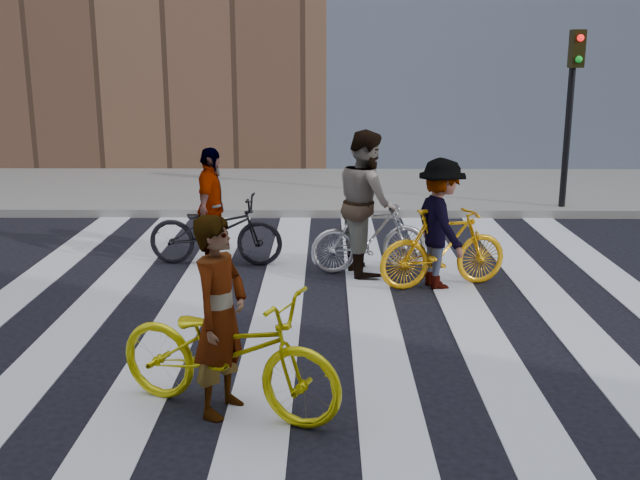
{
  "coord_description": "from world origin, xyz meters",
  "views": [
    {
      "loc": [
        0.02,
        -8.31,
        2.94
      ],
      "look_at": [
        -0.06,
        0.3,
        0.77
      ],
      "focal_mm": 42.0,
      "sensor_mm": 36.0,
      "label": 1
    }
  ],
  "objects_px": {
    "bike_yellow_right": "(443,248)",
    "rider_mid": "(366,202)",
    "rider_right": "(440,224)",
    "bike_dark_rear": "(216,230)",
    "bike_silver_mid": "(369,237)",
    "rider_left": "(220,316)",
    "rider_rear": "(211,207)",
    "bike_yellow_left": "(227,351)",
    "traffic_signal": "(572,90)"
  },
  "relations": [
    {
      "from": "bike_silver_mid",
      "to": "rider_left",
      "type": "xyz_separation_m",
      "value": [
        -1.45,
        -4.14,
        0.35
      ]
    },
    {
      "from": "traffic_signal",
      "to": "bike_silver_mid",
      "type": "relative_size",
      "value": 2.03
    },
    {
      "from": "rider_mid",
      "to": "traffic_signal",
      "type": "bearing_deg",
      "value": -58.6
    },
    {
      "from": "bike_silver_mid",
      "to": "bike_yellow_right",
      "type": "relative_size",
      "value": 0.95
    },
    {
      "from": "traffic_signal",
      "to": "rider_right",
      "type": "bearing_deg",
      "value": -123.76
    },
    {
      "from": "traffic_signal",
      "to": "bike_dark_rear",
      "type": "height_order",
      "value": "traffic_signal"
    },
    {
      "from": "bike_yellow_right",
      "to": "rider_left",
      "type": "height_order",
      "value": "rider_left"
    },
    {
      "from": "traffic_signal",
      "to": "rider_mid",
      "type": "xyz_separation_m",
      "value": [
        -3.85,
        -3.73,
        -1.3
      ]
    },
    {
      "from": "traffic_signal",
      "to": "rider_rear",
      "type": "relative_size",
      "value": 1.99
    },
    {
      "from": "bike_silver_mid",
      "to": "rider_mid",
      "type": "height_order",
      "value": "rider_mid"
    },
    {
      "from": "traffic_signal",
      "to": "bike_silver_mid",
      "type": "height_order",
      "value": "traffic_signal"
    },
    {
      "from": "bike_yellow_right",
      "to": "rider_rear",
      "type": "bearing_deg",
      "value": 55.96
    },
    {
      "from": "bike_silver_mid",
      "to": "bike_yellow_right",
      "type": "distance_m",
      "value": 1.13
    },
    {
      "from": "rider_left",
      "to": "rider_rear",
      "type": "bearing_deg",
      "value": 32.37
    },
    {
      "from": "rider_left",
      "to": "bike_silver_mid",
      "type": "bearing_deg",
      "value": 3.54
    },
    {
      "from": "bike_silver_mid",
      "to": "bike_dark_rear",
      "type": "height_order",
      "value": "bike_dark_rear"
    },
    {
      "from": "bike_yellow_right",
      "to": "rider_rear",
      "type": "distance_m",
      "value": 3.29
    },
    {
      "from": "bike_yellow_right",
      "to": "rider_mid",
      "type": "relative_size",
      "value": 0.88
    },
    {
      "from": "bike_yellow_left",
      "to": "bike_yellow_right",
      "type": "xyz_separation_m",
      "value": [
        2.31,
        3.47,
        -0.02
      ]
    },
    {
      "from": "bike_silver_mid",
      "to": "rider_rear",
      "type": "distance_m",
      "value": 2.26
    },
    {
      "from": "bike_silver_mid",
      "to": "rider_right",
      "type": "xyz_separation_m",
      "value": [
        0.86,
        -0.67,
        0.34
      ]
    },
    {
      "from": "bike_yellow_left",
      "to": "bike_silver_mid",
      "type": "xyz_separation_m",
      "value": [
        1.4,
        4.14,
        -0.05
      ]
    },
    {
      "from": "traffic_signal",
      "to": "bike_yellow_right",
      "type": "distance_m",
      "value": 5.56
    },
    {
      "from": "rider_left",
      "to": "rider_rear",
      "type": "relative_size",
      "value": 1.01
    },
    {
      "from": "bike_yellow_left",
      "to": "bike_yellow_right",
      "type": "distance_m",
      "value": 4.17
    },
    {
      "from": "bike_dark_rear",
      "to": "rider_mid",
      "type": "relative_size",
      "value": 0.97
    },
    {
      "from": "rider_rear",
      "to": "bike_yellow_left",
      "type": "bearing_deg",
      "value": -166.21
    },
    {
      "from": "bike_silver_mid",
      "to": "rider_right",
      "type": "relative_size",
      "value": 0.98
    },
    {
      "from": "bike_yellow_left",
      "to": "rider_rear",
      "type": "bearing_deg",
      "value": 32.98
    },
    {
      "from": "bike_dark_rear",
      "to": "bike_yellow_right",
      "type": "bearing_deg",
      "value": -104.95
    },
    {
      "from": "rider_left",
      "to": "rider_mid",
      "type": "relative_size",
      "value": 0.87
    },
    {
      "from": "bike_yellow_right",
      "to": "bike_yellow_left",
      "type": "bearing_deg",
      "value": 130.67
    },
    {
      "from": "bike_yellow_left",
      "to": "bike_yellow_right",
      "type": "bearing_deg",
      "value": -10.77
    },
    {
      "from": "bike_yellow_right",
      "to": "rider_right",
      "type": "height_order",
      "value": "rider_right"
    },
    {
      "from": "bike_yellow_right",
      "to": "rider_right",
      "type": "distance_m",
      "value": 0.32
    },
    {
      "from": "bike_silver_mid",
      "to": "bike_dark_rear",
      "type": "xyz_separation_m",
      "value": [
        -2.16,
        0.36,
        0.01
      ]
    },
    {
      "from": "traffic_signal",
      "to": "rider_rear",
      "type": "bearing_deg",
      "value": -150.69
    },
    {
      "from": "bike_silver_mid",
      "to": "rider_left",
      "type": "distance_m",
      "value": 4.4
    },
    {
      "from": "bike_yellow_left",
      "to": "rider_mid",
      "type": "xyz_separation_m",
      "value": [
        1.35,
        4.14,
        0.44
      ]
    },
    {
      "from": "rider_right",
      "to": "bike_silver_mid",
      "type": "bearing_deg",
      "value": 36.27
    },
    {
      "from": "rider_rear",
      "to": "rider_mid",
      "type": "bearing_deg",
      "value": -95.86
    },
    {
      "from": "bike_yellow_right",
      "to": "rider_right",
      "type": "xyz_separation_m",
      "value": [
        -0.05,
        0.0,
        0.32
      ]
    },
    {
      "from": "bike_yellow_right",
      "to": "rider_mid",
      "type": "distance_m",
      "value": 1.26
    },
    {
      "from": "rider_left",
      "to": "traffic_signal",
      "type": "bearing_deg",
      "value": -10.83
    },
    {
      "from": "traffic_signal",
      "to": "bike_silver_mid",
      "type": "distance_m",
      "value": 5.62
    },
    {
      "from": "rider_left",
      "to": "rider_rear",
      "type": "xyz_separation_m",
      "value": [
        -0.75,
        4.5,
        -0.01
      ]
    },
    {
      "from": "bike_dark_rear",
      "to": "rider_left",
      "type": "distance_m",
      "value": 4.57
    },
    {
      "from": "bike_silver_mid",
      "to": "rider_mid",
      "type": "relative_size",
      "value": 0.84
    },
    {
      "from": "bike_yellow_right",
      "to": "rider_mid",
      "type": "height_order",
      "value": "rider_mid"
    },
    {
      "from": "bike_yellow_left",
      "to": "rider_right",
      "type": "bearing_deg",
      "value": -10.19
    }
  ]
}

